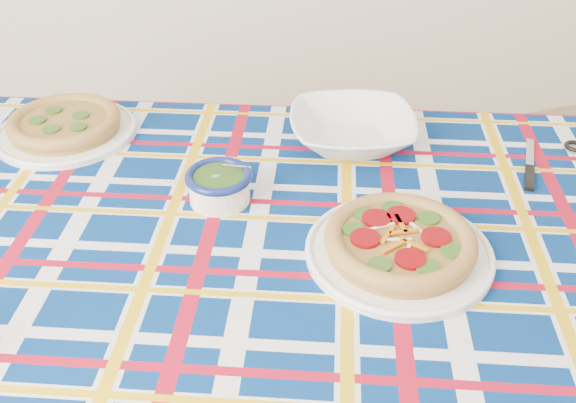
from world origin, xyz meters
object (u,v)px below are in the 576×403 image
object	(u,v)px
pesto_bowl	(219,184)
serving_bowl	(352,129)
main_focaccia_plate	(400,241)
dining_table	(300,270)

from	to	relation	value
pesto_bowl	serving_bowl	bearing A→B (deg)	21.26
main_focaccia_plate	serving_bowl	world-z (taller)	serving_bowl
dining_table	pesto_bowl	xyz separation A→B (m)	(-0.11, 0.15, 0.11)
pesto_bowl	dining_table	bearing A→B (deg)	-54.61
main_focaccia_plate	pesto_bowl	size ratio (longest dim) A/B	2.58
dining_table	serving_bowl	size ratio (longest dim) A/B	6.84
dining_table	main_focaccia_plate	distance (m)	0.20
main_focaccia_plate	serving_bowl	size ratio (longest dim) A/B	1.20
serving_bowl	dining_table	bearing A→B (deg)	-127.25
serving_bowl	pesto_bowl	bearing A→B (deg)	-158.74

